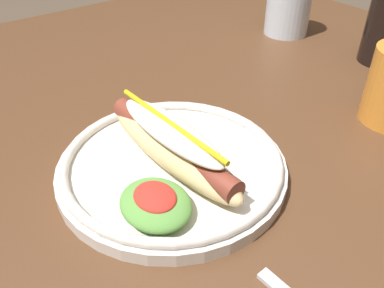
{
  "coord_description": "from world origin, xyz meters",
  "views": [
    {
      "loc": [
        0.38,
        -0.4,
        1.05
      ],
      "look_at": [
        0.07,
        -0.16,
        0.77
      ],
      "focal_mm": 37.56,
      "sensor_mm": 36.0,
      "label": 1
    }
  ],
  "objects": [
    {
      "name": "water_cup",
      "position": [
        -0.16,
        0.26,
        0.8
      ],
      "size": [
        0.09,
        0.09,
        0.12
      ],
      "primitive_type": "cylinder",
      "color": "silver",
      "rests_on": "dining_table"
    },
    {
      "name": "hot_dog_plate",
      "position": [
        0.07,
        -0.2,
        0.76
      ],
      "size": [
        0.27,
        0.27,
        0.08
      ],
      "color": "silver",
      "rests_on": "dining_table"
    },
    {
      "name": "dining_table",
      "position": [
        0.0,
        0.0,
        0.65
      ],
      "size": [
        1.17,
        1.06,
        0.74
      ],
      "color": "#51331E",
      "rests_on": "ground_plane"
    }
  ]
}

